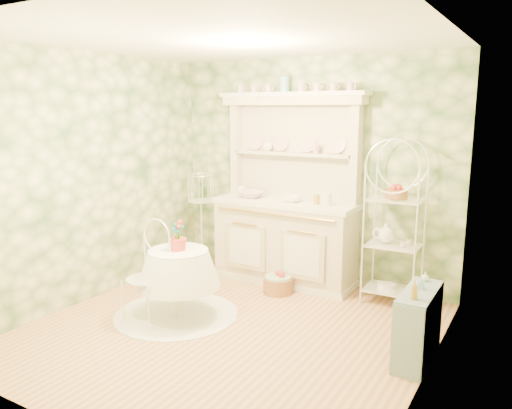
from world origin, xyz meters
The scene contains 22 objects.
floor centered at (0.00, 0.00, 0.00)m, with size 3.60×3.60×0.00m, color tan.
ceiling centered at (0.00, 0.00, 2.70)m, with size 3.60×3.60×0.00m, color white.
wall_left centered at (-1.80, 0.00, 1.35)m, with size 3.60×3.60×0.00m, color beige.
wall_right centered at (1.80, 0.00, 1.35)m, with size 3.60×3.60×0.00m, color beige.
wall_back centered at (0.00, 1.80, 1.35)m, with size 3.60×3.60×0.00m, color beige.
wall_front centered at (0.00, -1.80, 1.35)m, with size 3.60×3.60×0.00m, color beige.
kitchen_dresser centered at (-0.20, 1.52, 1.15)m, with size 1.87×0.61×2.29m, color beige.
bakers_rack centered at (1.13, 1.49, 0.97)m, with size 0.60×0.43×1.94m, color white.
side_shelf centered at (1.68, 0.33, 0.31)m, with size 0.27×0.71×0.61m, color #7F95A3.
round_table centered at (-0.60, -0.01, 0.36)m, with size 0.65×0.65×0.71m, color white.
cafe_chair centered at (-0.81, -0.25, 0.41)m, with size 0.38×0.38×0.83m, color white.
birdcage_stand centered at (-1.40, 1.44, 0.73)m, with size 0.34×0.34×1.46m, color white.
floor_basket centered at (-0.07, 1.12, 0.11)m, with size 0.33×0.33×0.22m, color #9E6A3F.
lace_rug centered at (-0.68, 0.03, 0.01)m, with size 1.27×1.27×0.01m, color white.
bowl_floral centered at (-0.66, 1.50, 1.02)m, with size 0.32×0.32×0.08m, color white.
bowl_white centered at (-0.09, 1.49, 1.02)m, with size 0.23×0.23×0.07m, color white.
cup_left centered at (-0.54, 1.68, 1.61)m, with size 0.13×0.13×0.10m, color white.
cup_right centered at (0.12, 1.68, 1.61)m, with size 0.10×0.10×0.10m, color white.
potted_geranium centered at (-0.59, -0.02, 0.85)m, with size 0.16×0.11×0.30m, color #3F7238.
bottle_amber centered at (1.68, 0.12, 0.68)m, with size 0.06×0.06×0.15m, color #AC8029.
bottle_blue centered at (1.68, 0.38, 0.65)m, with size 0.05×0.05×0.10m, color #7EB2D2.
bottle_glass centered at (1.66, 0.60, 0.65)m, with size 0.06×0.06×0.08m, color silver.
Camera 1 is at (2.51, -3.73, 2.09)m, focal length 35.00 mm.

